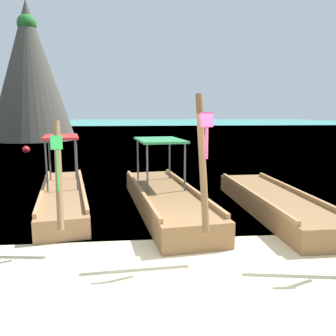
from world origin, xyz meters
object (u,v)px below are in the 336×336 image
object	(u,v)px
longtail_boat_orange_ribbon	(274,203)
karst_rock	(29,73)
longtail_boat_green_ribbon	(63,195)
longtail_boat_pink_ribbon	(165,198)
mooring_buoy_near	(26,150)

from	to	relation	value
longtail_boat_orange_ribbon	karst_rock	world-z (taller)	karst_rock
longtail_boat_orange_ribbon	longtail_boat_green_ribbon	bearing A→B (deg)	167.60
longtail_boat_pink_ribbon	mooring_buoy_near	world-z (taller)	longtail_boat_pink_ribbon
mooring_buoy_near	karst_rock	bearing A→B (deg)	103.85
karst_rock	mooring_buoy_near	bearing A→B (deg)	-76.15
karst_rock	mooring_buoy_near	xyz separation A→B (m)	(2.63, -10.65, -5.74)
longtail_boat_pink_ribbon	mooring_buoy_near	xyz separation A→B (m)	(-7.49, 13.20, -0.10)
longtail_boat_pink_ribbon	longtail_boat_orange_ribbon	size ratio (longest dim) A/B	1.01
karst_rock	mooring_buoy_near	distance (m)	12.39
karst_rock	longtail_boat_green_ribbon	bearing A→B (deg)	-72.28
longtail_boat_orange_ribbon	karst_rock	xyz separation A→B (m)	(-12.86, 24.35, 5.71)
longtail_boat_green_ribbon	karst_rock	distance (m)	24.95
longtail_boat_pink_ribbon	karst_rock	bearing A→B (deg)	112.99
mooring_buoy_near	longtail_boat_orange_ribbon	bearing A→B (deg)	-53.23
longtail_boat_pink_ribbon	karst_rock	distance (m)	26.52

